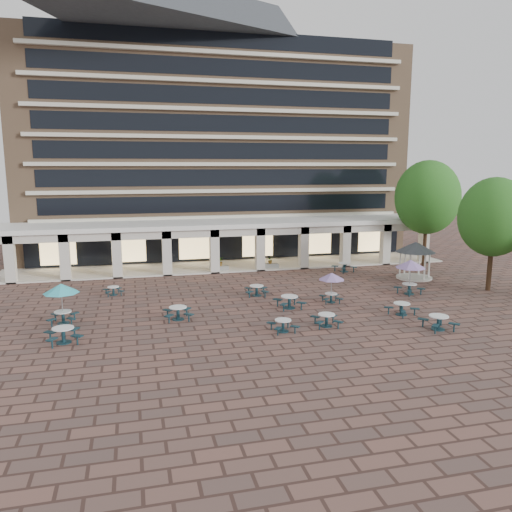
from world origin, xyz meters
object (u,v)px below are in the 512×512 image
Objects in this scene: picnic_table_0 at (63,334)px; planter_right at (270,264)px; picnic_table_2 at (439,321)px; gazebo at (415,251)px; picnic_table_3 at (402,308)px; planter_left at (220,265)px.

planter_right is (16.29, 16.57, -0.08)m from picnic_table_0.
picnic_table_0 reaches higher than picnic_table_2.
gazebo is at bearing -32.19° from planter_right.
picnic_table_0 is 20.56m from picnic_table_3.
picnic_table_0 is 20.18m from planter_left.
planter_left is at bearing 156.34° from gazebo.
gazebo is at bearing 63.87° from picnic_table_2.
gazebo is 2.25× the size of planter_right.
planter_right is at bearing 0.00° from planter_left.
planter_right reaches higher than picnic_table_2.
planter_left is 4.77m from planter_right.
gazebo is at bearing 7.40° from picnic_table_0.
planter_right is (-10.90, 6.87, -1.93)m from gazebo.
gazebo is 17.20m from planter_left.
picnic_table_3 is 1.42× the size of planter_left.
planter_left is at bearing 97.79° from picnic_table_3.
planter_left is (11.52, 16.57, 0.07)m from picnic_table_0.
gazebo reaches higher than picnic_table_2.
gazebo is at bearing -23.66° from planter_left.
gazebo reaches higher than picnic_table_0.
planter_right reaches higher than picnic_table_3.
picnic_table_3 is 1.42× the size of planter_right.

